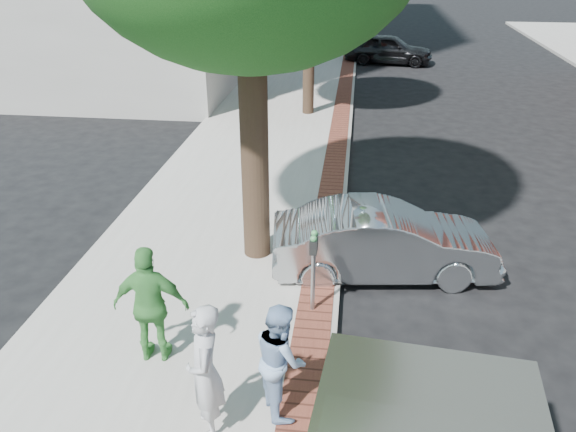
% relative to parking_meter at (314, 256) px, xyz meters
% --- Properties ---
extents(ground, '(120.00, 120.00, 0.00)m').
position_rel_parking_meter_xyz_m(ground, '(-0.66, -0.11, -1.21)').
color(ground, black).
rests_on(ground, ground).
extents(sidewalk, '(5.00, 60.00, 0.15)m').
position_rel_parking_meter_xyz_m(sidewalk, '(-2.16, 7.89, -1.13)').
color(sidewalk, '#9E9991').
rests_on(sidewalk, ground).
extents(brick_strip, '(0.60, 60.00, 0.01)m').
position_rel_parking_meter_xyz_m(brick_strip, '(0.04, 7.89, -1.05)').
color(brick_strip, brown).
rests_on(brick_strip, sidewalk).
extents(curb, '(0.10, 60.00, 0.15)m').
position_rel_parking_meter_xyz_m(curb, '(0.39, 7.89, -1.13)').
color(curb, gray).
rests_on(curb, ground).
extents(office_base, '(18.20, 22.20, 4.00)m').
position_rel_parking_meter_xyz_m(office_base, '(-13.66, 21.89, 0.79)').
color(office_base, gray).
rests_on(office_base, ground).
extents(signal_near, '(0.70, 0.15, 3.80)m').
position_rel_parking_meter_xyz_m(signal_near, '(0.24, 21.89, 1.05)').
color(signal_near, black).
rests_on(signal_near, ground).
extents(parking_meter, '(0.12, 0.32, 1.47)m').
position_rel_parking_meter_xyz_m(parking_meter, '(0.00, 0.00, 0.00)').
color(parking_meter, gray).
rests_on(parking_meter, sidewalk).
extents(person_gray, '(0.61, 0.77, 1.87)m').
position_rel_parking_meter_xyz_m(person_gray, '(-1.10, -2.73, -0.12)').
color(person_gray, '#B4B4B9').
rests_on(person_gray, sidewalk).
extents(person_officer, '(0.88, 0.97, 1.63)m').
position_rel_parking_meter_xyz_m(person_officer, '(-0.24, -2.22, -0.24)').
color(person_officer, '#89A9D4').
rests_on(person_officer, sidewalk).
extents(person_green, '(1.12, 0.53, 1.87)m').
position_rel_parking_meter_xyz_m(person_green, '(-2.22, -1.47, -0.12)').
color(person_green, '#469744').
rests_on(person_green, sidewalk).
extents(sedan_silver, '(4.34, 1.98, 1.38)m').
position_rel_parking_meter_xyz_m(sedan_silver, '(1.21, 1.56, -0.52)').
color(sedan_silver, '#A2A6A9').
rests_on(sedan_silver, ground).
extents(bg_car, '(4.52, 2.27, 1.48)m').
position_rel_parking_meter_xyz_m(bg_car, '(2.05, 21.82, -0.47)').
color(bg_car, black).
rests_on(bg_car, ground).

